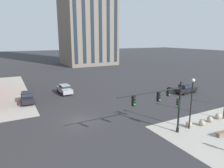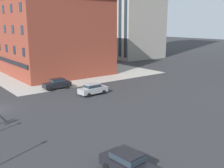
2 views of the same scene
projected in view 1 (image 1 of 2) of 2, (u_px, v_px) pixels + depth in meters
ground_plane at (80, 121)px, 24.36m from camera, size 320.00×320.00×0.00m
traffic_signal_main at (167, 102)px, 20.18m from camera, size 7.64×2.09×5.51m
bollard_sphere_curb_a at (189, 124)px, 22.62m from camera, size 0.69×0.69×0.69m
bollard_sphere_curb_b at (202, 123)px, 22.99m from camera, size 0.69×0.69×0.69m
bollard_sphere_curb_c at (210, 119)px, 23.99m from camera, size 0.69×0.69×0.69m
bollard_sphere_curb_d at (218, 116)px, 24.90m from camera, size 0.69×0.69×0.69m
bollard_sphere_curb_e at (219, 116)px, 25.08m from camera, size 0.69×0.69×0.69m
bench_near_signal at (223, 133)px, 20.57m from camera, size 1.82×0.55×0.49m
street_lamp_corner_near at (192, 98)px, 21.54m from camera, size 0.36×0.36×5.68m
car_main_northbound_near at (64, 89)px, 36.37m from camera, size 2.03×4.47×1.68m
car_main_northbound_far at (186, 88)px, 36.67m from camera, size 4.51×2.13×1.68m
car_main_southbound_near at (27, 97)px, 31.20m from camera, size 2.03×4.47×1.68m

